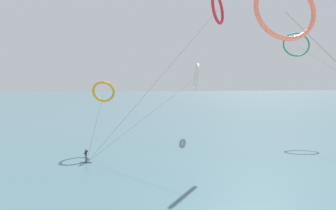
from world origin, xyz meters
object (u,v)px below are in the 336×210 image
(surfer_navy, at_px, (86,157))
(kite_coral, at_px, (285,10))
(kite_ivory, at_px, (196,77))
(kite_amber, at_px, (103,92))
(kite_emerald, at_px, (296,45))
(kite_crimson, at_px, (218,9))

(surfer_navy, height_order, kite_coral, kite_coral)
(kite_coral, relative_size, kite_ivory, 0.88)
(kite_ivory, bearing_deg, kite_coral, 5.49)
(kite_ivory, height_order, kite_amber, kite_ivory)
(surfer_navy, xyz_separation_m, kite_ivory, (17.32, 17.24, 9.35))
(kite_emerald, bearing_deg, surfer_navy, -142.64)
(kite_ivory, distance_m, kite_emerald, 18.27)
(kite_coral, distance_m, kite_ivory, 33.16)
(surfer_navy, distance_m, kite_amber, 10.61)
(kite_coral, bearing_deg, kite_ivory, 86.50)
(kite_crimson, bearing_deg, kite_coral, -146.66)
(surfer_navy, bearing_deg, kite_ivory, -51.43)
(kite_ivory, xyz_separation_m, kite_amber, (-15.63, -9.74, -2.03))
(surfer_navy, bearing_deg, kite_emerald, -74.27)
(kite_amber, bearing_deg, surfer_navy, 84.75)
(kite_coral, relative_size, kite_crimson, 0.82)
(kite_coral, relative_size, kite_emerald, 0.48)
(kite_amber, xyz_separation_m, kite_crimson, (15.39, -3.48, 11.11))
(surfer_navy, bearing_deg, kite_coral, -140.21)
(kite_emerald, bearing_deg, kite_crimson, -134.90)
(surfer_navy, height_order, kite_crimson, kite_crimson)
(kite_emerald, xyz_separation_m, kite_crimson, (-17.30, -9.89, 3.46))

